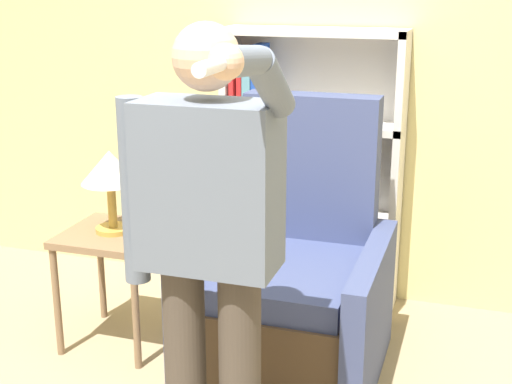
# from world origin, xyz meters

# --- Properties ---
(wall_back) EXTENTS (8.00, 0.06, 2.80)m
(wall_back) POSITION_xyz_m (0.00, 2.03, 1.40)
(wall_back) COLOR #DBCC84
(wall_back) RESTS_ON ground_plane
(bookcase) EXTENTS (1.01, 0.28, 1.58)m
(bookcase) POSITION_xyz_m (-0.30, 1.87, 0.77)
(bookcase) COLOR silver
(bookcase) RESTS_ON ground_plane
(armchair) EXTENTS (0.87, 0.94, 1.29)m
(armchair) POSITION_xyz_m (-0.10, 1.09, 0.39)
(armchair) COLOR #4C3823
(armchair) RESTS_ON ground_plane
(person_standing) EXTENTS (0.61, 0.78, 1.70)m
(person_standing) POSITION_xyz_m (-0.15, 0.13, 0.99)
(person_standing) COLOR #473D33
(person_standing) RESTS_ON ground_plane
(side_table) EXTENTS (0.49, 0.49, 0.61)m
(side_table) POSITION_xyz_m (-1.02, 1.03, 0.51)
(side_table) COLOR #846647
(side_table) RESTS_ON ground_plane
(table_lamp) EXTENTS (0.29, 0.29, 0.42)m
(table_lamp) POSITION_xyz_m (-1.02, 1.03, 0.92)
(table_lamp) COLOR gold
(table_lamp) RESTS_ON side_table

